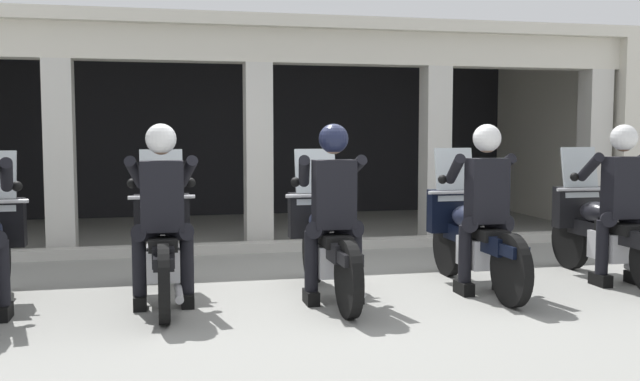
# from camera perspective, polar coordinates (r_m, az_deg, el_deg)

# --- Properties ---
(ground_plane) EXTENTS (80.00, 80.00, 0.00)m
(ground_plane) POSITION_cam_1_polar(r_m,az_deg,el_deg) (9.91, -3.79, -4.12)
(ground_plane) COLOR gray
(station_building) EXTENTS (11.00, 4.29, 3.00)m
(station_building) POSITION_cam_1_polar(r_m,az_deg,el_deg) (11.70, -6.33, 6.70)
(station_building) COLOR black
(station_building) RESTS_ON ground
(kerb_strip) EXTENTS (10.50, 0.24, 0.12)m
(kerb_strip) POSITION_cam_1_polar(r_m,az_deg,el_deg) (9.20, -4.42, -4.44)
(kerb_strip) COLOR #B7B5AD
(kerb_strip) RESTS_ON ground
(motorcycle_left) EXTENTS (0.62, 2.04, 1.35)m
(motorcycle_left) POSITION_cam_1_polar(r_m,az_deg,el_deg) (6.67, -12.25, -4.22)
(motorcycle_left) COLOR black
(motorcycle_left) RESTS_ON ground
(police_officer_left) EXTENTS (0.63, 0.61, 1.58)m
(police_officer_left) POSITION_cam_1_polar(r_m,az_deg,el_deg) (6.33, -12.32, -0.70)
(police_officer_left) COLOR black
(police_officer_left) RESTS_ON ground
(motorcycle_center) EXTENTS (0.62, 2.04, 1.35)m
(motorcycle_center) POSITION_cam_1_polar(r_m,az_deg,el_deg) (6.69, 0.47, -4.07)
(motorcycle_center) COLOR black
(motorcycle_center) RESTS_ON ground
(police_officer_center) EXTENTS (0.63, 0.61, 1.58)m
(police_officer_center) POSITION_cam_1_polar(r_m,az_deg,el_deg) (6.36, 1.04, -0.56)
(police_officer_center) COLOR black
(police_officer_center) RESTS_ON ground
(motorcycle_right) EXTENTS (0.62, 2.04, 1.35)m
(motorcycle_right) POSITION_cam_1_polar(r_m,az_deg,el_deg) (7.21, 11.84, -3.53)
(motorcycle_right) COLOR black
(motorcycle_right) RESTS_ON ground
(police_officer_right) EXTENTS (0.63, 0.61, 1.58)m
(police_officer_right) POSITION_cam_1_polar(r_m,az_deg,el_deg) (6.91, 12.86, -0.26)
(police_officer_right) COLOR black
(police_officer_right) RESTS_ON ground
(motorcycle_far_right) EXTENTS (0.62, 2.04, 1.35)m
(motorcycle_far_right) POSITION_cam_1_polar(r_m,az_deg,el_deg) (7.98, 21.33, -2.97)
(motorcycle_far_right) COLOR black
(motorcycle_far_right) RESTS_ON ground
(police_officer_far_right) EXTENTS (0.63, 0.61, 1.58)m
(police_officer_far_right) POSITION_cam_1_polar(r_m,az_deg,el_deg) (7.70, 22.60, 0.00)
(police_officer_far_right) COLOR black
(police_officer_far_right) RESTS_ON ground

